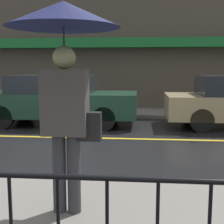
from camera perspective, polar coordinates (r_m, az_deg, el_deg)
ground_plane at (r=7.64m, az=-9.50°, el=-4.59°), size 80.00×80.00×0.00m
sidewalk_far at (r=11.53m, az=-4.36°, el=0.01°), size 28.00×2.04×0.11m
lane_marking at (r=7.64m, az=-9.50°, el=-4.57°), size 25.20×0.12×0.01m
building_storefront at (r=12.60m, az=-3.60°, el=13.44°), size 28.00×0.85×5.73m
pedestrian at (r=3.25m, az=-8.70°, el=11.90°), size 1.15×1.15×2.21m
car_dark_green at (r=9.32m, az=-9.83°, el=2.32°), size 4.53×1.84×1.46m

